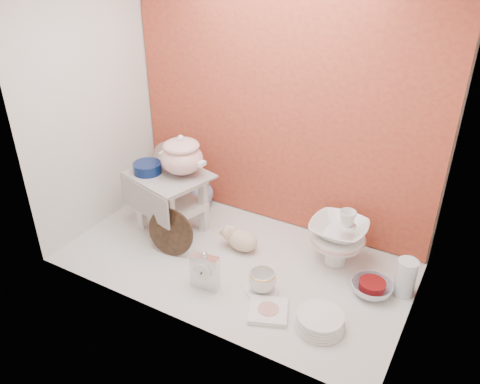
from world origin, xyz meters
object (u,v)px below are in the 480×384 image
Objects in this scene: porcelain_tower at (338,236)px; plush_pig at (243,240)px; mantel_clock at (205,270)px; soup_tureen at (182,155)px; step_stool at (171,202)px; blue_white_vase at (195,189)px; floral_platter at (172,172)px; dinner_plate_stack at (320,321)px; gold_rim_teacup at (262,281)px; crystal_bowl at (372,288)px.

plush_pig is at bearing -162.34° from porcelain_tower.
soup_tureen is at bearing 128.26° from mantel_clock.
blue_white_vase is at bearing 110.93° from step_stool.
floral_platter is 1.73× the size of dinner_plate_stack.
gold_rim_teacup is (0.71, -0.24, -0.12)m from step_stool.
blue_white_vase is at bearing 173.51° from porcelain_tower.
soup_tureen is 2.07× the size of gold_rim_teacup.
blue_white_vase is at bearing 168.99° from plush_pig.
mantel_clock is 1.03× the size of crystal_bowl.
mantel_clock is at bearing -43.67° from floral_platter.
plush_pig is 0.72m from crystal_bowl.
step_stool reaches higher than mantel_clock.
step_stool is at bearing -179.31° from crystal_bowl.
floral_platter is 1.41m from dinner_plate_stack.
plush_pig reaches higher than gold_rim_teacup.
floral_platter is (-0.21, 0.29, 0.01)m from step_stool.
mantel_clock is 0.82m from crystal_bowl.
plush_pig is 1.08× the size of crystal_bowl.
porcelain_tower reaches higher than mantel_clock.
gold_rim_teacup is at bearing -34.59° from blue_white_vase.
porcelain_tower reaches higher than dinner_plate_stack.
plush_pig is (0.68, -0.28, -0.13)m from floral_platter.
blue_white_vase is at bearing 150.87° from dinner_plate_stack.
step_stool is 1.11m from dinner_plate_stack.
plush_pig is 0.66× the size of porcelain_tower.
soup_tureen is 0.44m from blue_white_vase.
porcelain_tower is (0.48, 0.15, 0.10)m from plush_pig.
step_stool is at bearing -161.37° from plush_pig.
step_stool is at bearing 162.77° from dinner_plate_stack.
mantel_clock is (0.39, -0.39, -0.37)m from soup_tureen.
blue_white_vase is at bearing 112.01° from soup_tureen.
plush_pig is at bearing 135.14° from gold_rim_teacup.
plush_pig is at bearing 150.03° from dinner_plate_stack.
plush_pig is 1.65× the size of gold_rim_teacup.
soup_tureen is at bearing -171.69° from porcelain_tower.
gold_rim_teacup is 0.59× the size of dinner_plate_stack.
step_stool reaches higher than crystal_bowl.
soup_tureen is 1.14m from dinner_plate_stack.
floral_platter is 1.92× the size of crystal_bowl.
step_stool reaches higher than blue_white_vase.
blue_white_vase is 0.79m from mantel_clock.
floral_platter reaches higher than gold_rim_teacup.
mantel_clock is (0.46, -0.35, -0.08)m from step_stool.
plush_pig is (0.49, -0.26, -0.06)m from blue_white_vase.
step_stool is at bearing -170.07° from porcelain_tower.
dinner_plate_stack is at bearing -12.86° from plush_pig.
gold_rim_teacup is (0.74, -0.51, -0.06)m from blue_white_vase.
floral_platter is at bearing 137.98° from soup_tureen.
mantel_clock is at bearing -22.61° from step_stool.
soup_tureen reaches higher than step_stool.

